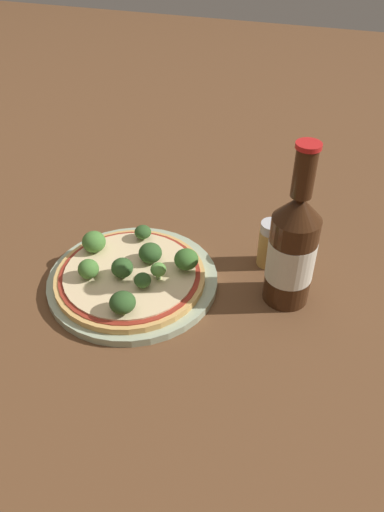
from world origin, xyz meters
name	(u,v)px	position (x,y,z in m)	size (l,w,h in m)	color
ground_plane	(138,287)	(0.00, 0.00, 0.00)	(3.00, 3.00, 0.00)	brown
plate	(133,280)	(-0.01, 0.01, 0.01)	(0.25, 0.25, 0.01)	#A3B293
pizza	(131,274)	(-0.01, 0.00, 0.02)	(0.22, 0.22, 0.01)	tan
broccoli_floret_0	(88,269)	(-0.06, -0.03, 0.04)	(0.03, 0.03, 0.03)	#89A866
broccoli_floret_1	(186,259)	(0.06, 0.03, 0.04)	(0.03, 0.03, 0.03)	#89A866
broccoli_floret_2	(143,232)	(-0.02, 0.08, 0.04)	(0.03, 0.03, 0.02)	#89A866
broccoli_floret_3	(158,270)	(0.03, 0.00, 0.04)	(0.02, 0.02, 0.03)	#89A866
broccoli_floret_4	(94,242)	(-0.08, 0.03, 0.04)	(0.04, 0.04, 0.03)	#89A866
broccoli_floret_5	(150,253)	(0.01, 0.03, 0.04)	(0.03, 0.03, 0.03)	#89A866
broccoli_floret_6	(123,303)	(0.01, -0.07, 0.04)	(0.03, 0.03, 0.03)	#89A866
broccoli_floret_7	(122,268)	(-0.02, -0.01, 0.04)	(0.03, 0.03, 0.03)	#89A866
broccoli_floret_8	(143,280)	(0.02, -0.02, 0.04)	(0.02, 0.02, 0.02)	#89A866
beer_bottle	(292,249)	(0.21, 0.05, 0.09)	(0.06, 0.06, 0.24)	#381E0F
pepper_shaker	(270,244)	(0.17, 0.11, 0.04)	(0.04, 0.04, 0.07)	tan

